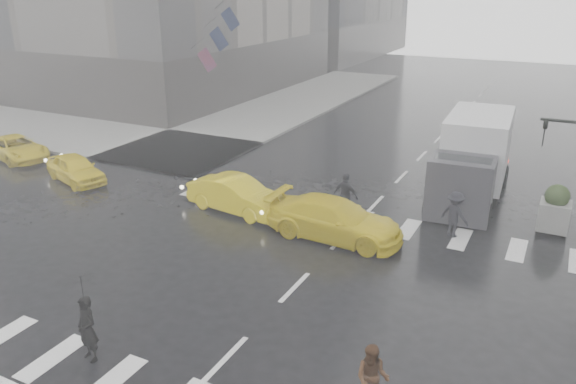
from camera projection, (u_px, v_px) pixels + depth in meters
The scene contains 14 objects.
ground at pixel (295, 287), 17.76m from camera, with size 120.00×120.00×0.00m, color black.
sidewalk_nw at pixel (160, 114), 40.59m from camera, with size 35.00×35.00×0.15m, color slate.
road_markings at pixel (295, 287), 17.76m from camera, with size 18.00×48.00×0.01m, color silver, non-canonical shape.
planter_west at pixel (555, 209), 21.30m from camera, with size 1.10×1.10×1.80m.
flag_cluster at pixel (215, 36), 37.60m from camera, with size 2.87×3.06×4.69m.
pedestrian_black at pixel (84, 305), 13.86m from camera, with size 1.13×1.14×2.43m.
pedestrian_brown at pixel (372, 378), 12.49m from camera, with size 0.79×0.62×1.63m, color #452A18.
pedestrian_far_a at pixel (346, 196), 22.73m from camera, with size 1.10×0.67×1.87m, color black.
pedestrian_far_b at pixel (455, 214), 21.01m from camera, with size 1.16×0.64×1.79m, color black.
taxi_front at pixel (76, 169), 26.89m from camera, with size 1.55×3.86×1.32m, color yellow.
taxi_mid at pixel (237, 195), 23.40m from camera, with size 1.53×4.40×1.45m, color yellow.
taxi_rear at pixel (335, 219), 20.95m from camera, with size 2.11×4.57×1.50m, color yellow.
taxi_far at pixel (16, 148), 30.35m from camera, with size 2.07×3.98×1.25m, color yellow.
box_truck at pixel (473, 157), 24.26m from camera, with size 2.58×6.89×3.66m.
Camera 1 is at (6.84, -13.98, 9.09)m, focal length 35.00 mm.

